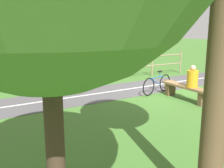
% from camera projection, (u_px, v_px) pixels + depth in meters
% --- Properties ---
extents(ground_plane, '(80.00, 80.00, 0.00)m').
position_uv_depth(ground_plane, '(171.00, 91.00, 10.45)').
color(ground_plane, '#3D6B28').
extents(paved_path, '(3.38, 36.05, 0.02)m').
position_uv_depth(paved_path, '(66.00, 98.00, 9.38)').
color(paved_path, '#4C494C').
rests_on(paved_path, ground_plane).
extents(path_centre_line, '(1.13, 31.99, 0.00)m').
position_uv_depth(path_centre_line, '(66.00, 98.00, 9.38)').
color(path_centre_line, silver).
rests_on(path_centre_line, paved_path).
extents(bench, '(2.08, 0.52, 0.52)m').
position_uv_depth(bench, '(186.00, 90.00, 9.13)').
color(bench, brown).
rests_on(bench, ground_plane).
extents(person_seated, '(0.39, 0.39, 0.76)m').
position_uv_depth(person_seated, '(192.00, 78.00, 8.80)').
color(person_seated, orange).
rests_on(person_seated, bench).
extents(bicycle, '(0.39, 1.73, 0.87)m').
position_uv_depth(bicycle, '(157.00, 84.00, 10.05)').
color(bicycle, black).
rests_on(bicycle, ground_plane).
extents(backpack, '(0.40, 0.35, 0.40)m').
position_uv_depth(backpack, '(170.00, 85.00, 10.63)').
color(backpack, olive).
rests_on(backpack, ground_plane).
extents(fence_roadside, '(1.42, 17.86, 1.23)m').
position_uv_depth(fence_roadside, '(13.00, 73.00, 10.35)').
color(fence_roadside, '#847051').
rests_on(fence_roadside, ground_plane).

